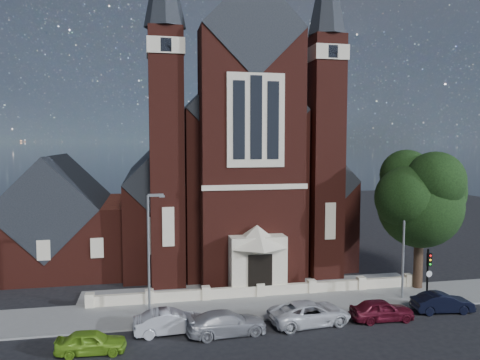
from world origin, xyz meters
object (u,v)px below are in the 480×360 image
at_px(parish_hall, 58,224).
at_px(car_lime_van, 91,342).
at_px(church, 223,172).
at_px(street_lamp_right, 405,237).
at_px(car_silver_a, 170,322).
at_px(traffic_signal, 428,269).
at_px(car_white_suv, 310,313).
at_px(street_lamp_left, 150,248).
at_px(car_silver_b, 227,323).
at_px(street_tree, 424,200).
at_px(car_navy, 442,303).
at_px(car_dark_red, 382,310).

height_order(parish_hall, car_lime_van, parish_hall).
distance_m(church, street_lamp_right, 21.76).
xyz_separation_m(church, car_silver_a, (-6.81, -21.74, -7.48)).
height_order(church, street_lamp_right, church).
bearing_deg(parish_hall, traffic_signal, -29.98).
bearing_deg(car_white_suv, car_lime_van, 90.48).
height_order(traffic_signal, car_silver_a, traffic_signal).
bearing_deg(car_lime_van, traffic_signal, -79.14).
relative_size(street_lamp_left, car_silver_b, 1.68).
relative_size(church, car_white_suv, 6.72).
relative_size(car_silver_b, car_white_suv, 0.93).
xyz_separation_m(street_lamp_right, car_white_suv, (-8.25, -3.11, -3.88)).
relative_size(street_tree, car_navy, 2.68).
height_order(street_lamp_left, car_silver_a, street_lamp_left).
bearing_deg(traffic_signal, street_lamp_left, 175.24).
distance_m(car_silver_b, car_white_suv, 5.40).
bearing_deg(car_silver_b, car_dark_red, -94.32).
relative_size(car_dark_red, car_navy, 1.01).
relative_size(car_silver_a, car_white_suv, 0.83).
xyz_separation_m(parish_hall, car_dark_red, (22.55, -17.42, -3.32)).
bearing_deg(church, street_tree, -53.83).
distance_m(parish_hall, car_white_suv, 24.94).
relative_size(church, street_lamp_right, 4.31).
bearing_deg(parish_hall, street_lamp_right, -28.22).
relative_size(car_silver_a, car_dark_red, 1.07).
xyz_separation_m(car_silver_a, car_dark_red, (13.36, -0.62, -0.02)).
distance_m(car_silver_b, car_navy, 14.80).
bearing_deg(street_lamp_right, street_lamp_left, 180.00).
xyz_separation_m(street_lamp_right, car_lime_van, (-21.21, -4.64, -3.96)).
bearing_deg(street_tree, car_lime_van, -165.01).
bearing_deg(car_white_suv, car_navy, -94.92).
relative_size(parish_hall, car_silver_a, 2.83).
relative_size(car_silver_a, car_navy, 1.08).
relative_size(traffic_signal, car_lime_van, 1.07).
bearing_deg(car_lime_van, car_dark_red, -83.09).
xyz_separation_m(street_tree, street_lamp_right, (-2.51, -1.71, -2.36)).
height_order(church, car_dark_red, church).
xyz_separation_m(parish_hall, car_silver_a, (9.19, -16.80, -3.30)).
distance_m(street_tree, car_silver_b, 18.10).
xyz_separation_m(street_lamp_left, car_silver_b, (4.38, -3.61, -3.90)).
bearing_deg(parish_hall, car_silver_a, -61.32).
xyz_separation_m(church, car_white_suv, (1.84, -22.05, -7.46)).
bearing_deg(car_white_suv, parish_hall, 39.94).
bearing_deg(church, car_lime_van, -115.25).
distance_m(parish_hall, street_lamp_right, 29.62).
distance_m(church, car_white_suv, 23.35).
distance_m(traffic_signal, car_silver_a, 17.95).
bearing_deg(car_navy, car_lime_van, 100.34).
xyz_separation_m(church, street_lamp_left, (-7.91, -18.94, -3.59)).
bearing_deg(traffic_signal, car_lime_van, -172.11).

